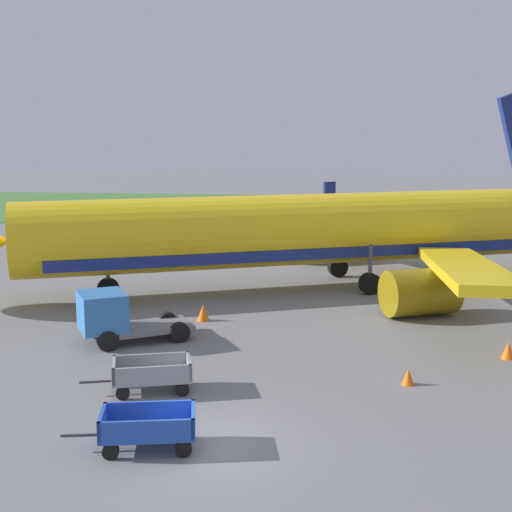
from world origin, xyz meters
The scene contains 9 objects.
ground_plane centered at (0.00, 0.00, 0.00)m, with size 220.00×220.00×0.00m, color slate.
grass_strip centered at (0.00, 55.77, 0.03)m, with size 220.00×28.00×0.06m, color #477A38.
airplane centered at (3.19, 19.57, 3.05)m, with size 36.28×29.56×11.34m.
baggage_cart_nearest centered at (-1.48, -0.44, 0.60)m, with size 3.63×1.84×1.07m.
baggage_cart_second_in_row centered at (-2.40, 3.62, 0.60)m, with size 3.62×2.02×1.07m.
service_truck_beside_carts centered at (-5.11, 8.57, 1.10)m, with size 4.75×3.79×2.10m.
traffic_cone_near_plane centered at (9.91, 8.24, 0.32)m, with size 0.49×0.49×0.65m, color orange.
traffic_cone_mid_apron centered at (5.95, 5.12, 0.28)m, with size 0.42×0.42×0.56m, color orange.
traffic_cone_by_carts centered at (-2.24, 12.20, 0.36)m, with size 0.55×0.55×0.73m, color orange.
Camera 1 is at (3.23, -17.77, 8.51)m, focal length 49.78 mm.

